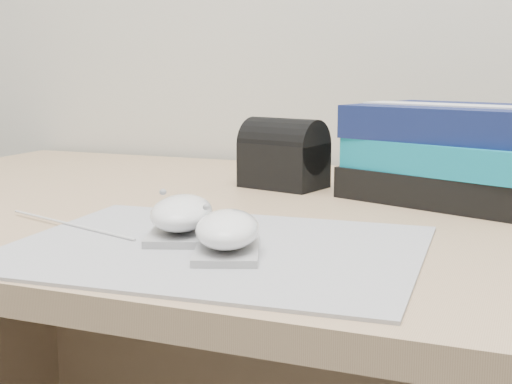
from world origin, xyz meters
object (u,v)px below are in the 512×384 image
at_px(mouse_front, 227,232).
at_px(book_stack, 458,153).
at_px(mouse_rear, 182,216).
at_px(pouch, 284,154).
at_px(desk, 368,370).

bearing_deg(mouse_front, book_stack, 66.57).
bearing_deg(mouse_front, mouse_rear, 147.86).
height_order(mouse_rear, book_stack, book_stack).
bearing_deg(pouch, desk, -27.27).
bearing_deg(book_stack, pouch, 179.71).
xyz_separation_m(mouse_front, book_stack, (0.17, 0.39, 0.04)).
xyz_separation_m(desk, pouch, (-0.15, 0.08, 0.28)).
height_order(desk, pouch, pouch).
relative_size(mouse_rear, book_stack, 0.41).
distance_m(desk, mouse_rear, 0.40).
distance_m(mouse_front, pouch, 0.40).
bearing_deg(book_stack, desk, -141.48).
height_order(mouse_rear, pouch, pouch).
distance_m(mouse_front, book_stack, 0.43).
distance_m(desk, pouch, 0.33).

